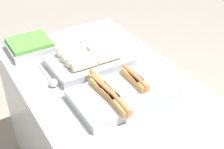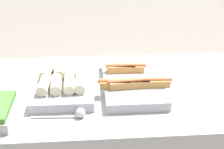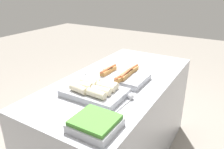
# 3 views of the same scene
# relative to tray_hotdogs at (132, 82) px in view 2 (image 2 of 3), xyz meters

# --- Properties ---
(tray_hotdogs) EXTENTS (0.37, 0.49, 0.10)m
(tray_hotdogs) POSITION_rel_tray_hotdogs_xyz_m (0.00, 0.00, 0.00)
(tray_hotdogs) COLOR #A8AAB2
(tray_hotdogs) RESTS_ON counter
(tray_wraps) EXTENTS (0.31, 0.45, 0.10)m
(tray_wraps) POSITION_rel_tray_hotdogs_xyz_m (-0.35, 0.01, 0.01)
(tray_wraps) COLOR #A8AAB2
(tray_wraps) RESTS_ON counter
(serving_spoon_near) EXTENTS (0.25, 0.05, 0.05)m
(serving_spoon_near) POSITION_rel_tray_hotdogs_xyz_m (-0.29, -0.25, -0.02)
(serving_spoon_near) COLOR silver
(serving_spoon_near) RESTS_ON counter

